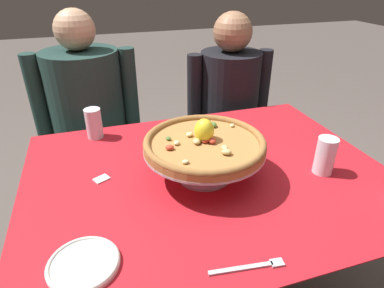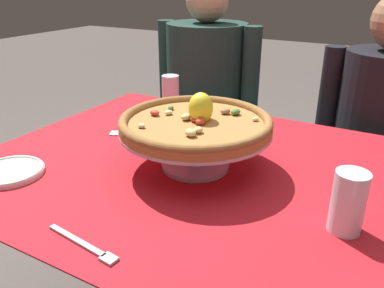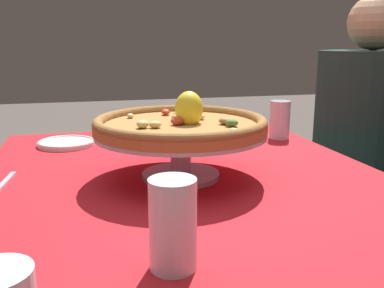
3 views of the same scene
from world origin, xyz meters
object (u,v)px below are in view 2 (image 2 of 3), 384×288
(water_glass_side_right, at_px, (348,206))
(dinner_fork, at_px, (85,245))
(diner_left, at_px, (206,111))
(diner_right, at_px, (375,153))
(pizza_stand, at_px, (195,140))
(side_plate, at_px, (10,171))
(sugar_packet, at_px, (118,133))
(pizza, at_px, (196,122))
(water_glass_back_left, at_px, (171,94))

(water_glass_side_right, bearing_deg, dinner_fork, -144.66)
(diner_left, relative_size, diner_right, 1.03)
(pizza_stand, distance_m, side_plate, 0.50)
(dinner_fork, bearing_deg, diner_left, 106.30)
(sugar_packet, bearing_deg, pizza_stand, -13.93)
(pizza_stand, height_order, dinner_fork, pizza_stand)
(pizza, height_order, diner_right, diner_right)
(pizza, relative_size, side_plate, 2.30)
(pizza, distance_m, side_plate, 0.51)
(sugar_packet, relative_size, diner_right, 0.04)
(water_glass_side_right, distance_m, diner_left, 1.19)
(side_plate, xyz_separation_m, dinner_fork, (0.39, -0.13, -0.01))
(water_glass_back_left, xyz_separation_m, side_plate, (-0.07, -0.70, -0.05))
(water_glass_side_right, height_order, diner_left, diner_left)
(side_plate, height_order, diner_left, diner_left)
(side_plate, distance_m, diner_left, 1.07)
(pizza, xyz_separation_m, sugar_packet, (-0.34, 0.08, -0.13))
(pizza_stand, height_order, sugar_packet, pizza_stand)
(dinner_fork, height_order, sugar_packet, dinner_fork)
(pizza, relative_size, water_glass_side_right, 3.03)
(pizza, distance_m, dinner_fork, 0.43)
(pizza, height_order, dinner_fork, pizza)
(water_glass_side_right, relative_size, sugar_packet, 2.68)
(water_glass_side_right, height_order, dinner_fork, water_glass_side_right)
(water_glass_side_right, distance_m, dinner_fork, 0.53)
(pizza, height_order, water_glass_side_right, pizza)
(diner_right, bearing_deg, diner_left, 176.95)
(pizza, xyz_separation_m, diner_right, (0.41, 0.73, -0.29))
(pizza, xyz_separation_m, water_glass_back_left, (-0.34, 0.42, -0.08))
(water_glass_back_left, height_order, diner_left, diner_left)
(dinner_fork, bearing_deg, water_glass_back_left, 111.24)
(pizza_stand, distance_m, pizza, 0.05)
(dinner_fork, height_order, diner_left, diner_left)
(side_plate, height_order, diner_right, diner_right)
(dinner_fork, bearing_deg, sugar_packet, 123.09)
(pizza, distance_m, water_glass_side_right, 0.43)
(pizza_stand, xyz_separation_m, pizza, (0.00, 0.00, 0.05))
(dinner_fork, distance_m, sugar_packet, 0.59)
(pizza_stand, bearing_deg, pizza, 77.08)
(pizza, bearing_deg, water_glass_side_right, -14.22)
(water_glass_side_right, xyz_separation_m, diner_right, (0.00, 0.84, -0.22))
(pizza_stand, distance_m, sugar_packet, 0.36)
(pizza, bearing_deg, pizza_stand, -102.92)
(water_glass_back_left, xyz_separation_m, water_glass_side_right, (0.75, -0.52, 0.00))
(pizza_stand, distance_m, water_glass_side_right, 0.42)
(water_glass_side_right, relative_size, side_plate, 0.76)
(diner_left, bearing_deg, dinner_fork, -73.70)
(dinner_fork, xyz_separation_m, diner_left, (-0.35, 1.18, -0.13))
(water_glass_side_right, bearing_deg, diner_right, 89.82)
(water_glass_back_left, relative_size, dinner_fork, 0.67)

